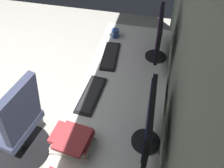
{
  "coord_description": "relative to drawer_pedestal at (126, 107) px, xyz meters",
  "views": [
    {
      "loc": [
        1.12,
        2.14,
        2.18
      ],
      "look_at": [
        -0.06,
        1.87,
        0.95
      ],
      "focal_mm": 38.51,
      "sensor_mm": 36.0,
      "label": 1
    }
  ],
  "objects": [
    {
      "name": "coffee_mug",
      "position": [
        -0.59,
        -0.25,
        0.43
      ],
      "size": [
        0.12,
        0.08,
        0.09
      ],
      "color": "#335193",
      "rests_on": "desk"
    },
    {
      "name": "desk",
      "position": [
        0.3,
        -0.03,
        0.32
      ],
      "size": [
        2.31,
        0.7,
        0.73
      ],
      "color": "white",
      "rests_on": "ground"
    },
    {
      "name": "book_stack_far",
      "position": [
        0.7,
        -0.26,
        0.43
      ],
      "size": [
        0.28,
        0.29,
        0.11
      ],
      "color": "beige",
      "rests_on": "desk"
    },
    {
      "name": "monitor_primary",
      "position": [
        0.58,
        0.22,
        0.62
      ],
      "size": [
        0.5,
        0.2,
        0.41
      ],
      "color": "black",
      "rests_on": "desk"
    },
    {
      "name": "wall_back",
      "position": [
        0.36,
        0.4,
        0.95
      ],
      "size": [
        4.81,
        0.1,
        2.6
      ],
      "primitive_type": "cube",
      "color": "slate",
      "rests_on": "ground"
    },
    {
      "name": "drawer_pedestal",
      "position": [
        0.0,
        0.0,
        0.0
      ],
      "size": [
        0.4,
        0.51,
        0.69
      ],
      "color": "white",
      "rests_on": "ground"
    },
    {
      "name": "monitor_secondary",
      "position": [
        -0.36,
        0.19,
        0.63
      ],
      "size": [
        0.52,
        0.2,
        0.43
      ],
      "color": "black",
      "rests_on": "desk"
    },
    {
      "name": "office_chair",
      "position": [
        0.52,
        -0.87,
        0.11
      ],
      "size": [
        0.56,
        0.58,
        0.97
      ],
      "color": "#383D56",
      "rests_on": "ground"
    },
    {
      "name": "keyboard_spare",
      "position": [
        -0.26,
        -0.22,
        0.39
      ],
      "size": [
        0.43,
        0.17,
        0.02
      ],
      "color": "black",
      "rests_on": "desk"
    },
    {
      "name": "keyboard_main",
      "position": [
        0.26,
        -0.26,
        0.39
      ],
      "size": [
        0.43,
        0.16,
        0.02
      ],
      "color": "black",
      "rests_on": "desk"
    }
  ]
}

